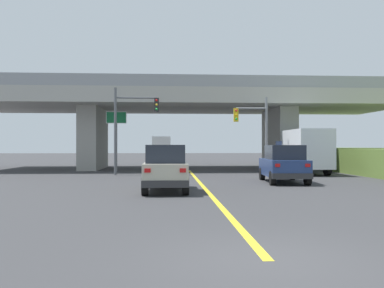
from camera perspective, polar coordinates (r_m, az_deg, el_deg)
name	(u,v)px	position (r m, az deg, el deg)	size (l,w,h in m)	color
ground	(187,169)	(36.05, -0.64, -3.42)	(160.00, 160.00, 0.00)	#353538
overpass_bridge	(187,108)	(36.14, -0.64, 4.95)	(35.92, 10.86, 7.32)	#A8A59E
lane_divider_stripe	(203,186)	(20.17, 1.54, -5.88)	(0.20, 26.11, 0.01)	yellow
suv_lead	(166,168)	(17.96, -3.69, -3.35)	(1.88, 4.32, 2.02)	#B7B29E
suv_crossing	(284,164)	(22.74, 12.55, -2.69)	(2.31, 4.61, 2.02)	navy
box_truck	(304,151)	(30.30, 15.19, -0.94)	(2.33, 6.40, 3.11)	navy
traffic_signal_nearside	(255,126)	(29.69, 8.77, 2.44)	(2.43, 0.36, 5.47)	slate
traffic_signal_farside	(130,120)	(28.60, -8.63, 3.36)	(3.07, 0.36, 5.98)	#56595E
highway_sign	(116,126)	(33.18, -10.43, 2.49)	(1.60, 0.17, 4.87)	slate
semi_truck_distant	(162,148)	(54.74, -4.23, -0.61)	(2.33, 7.39, 3.17)	red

